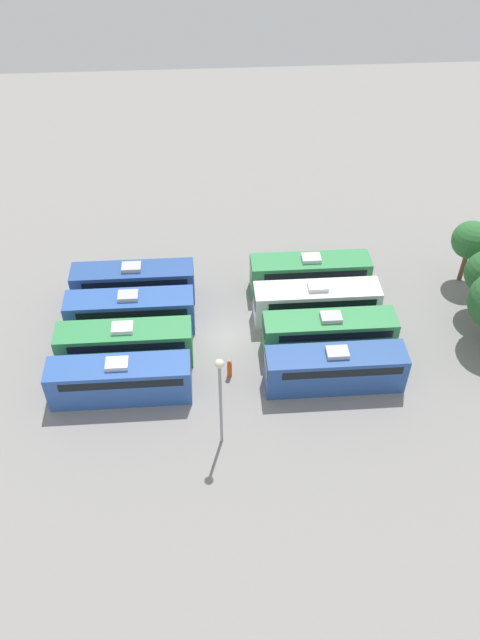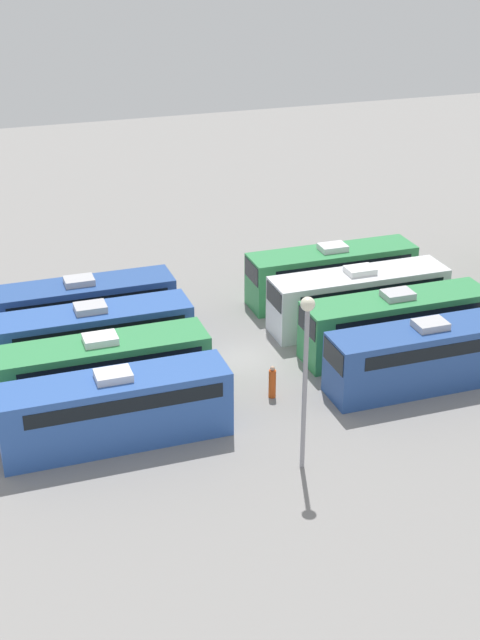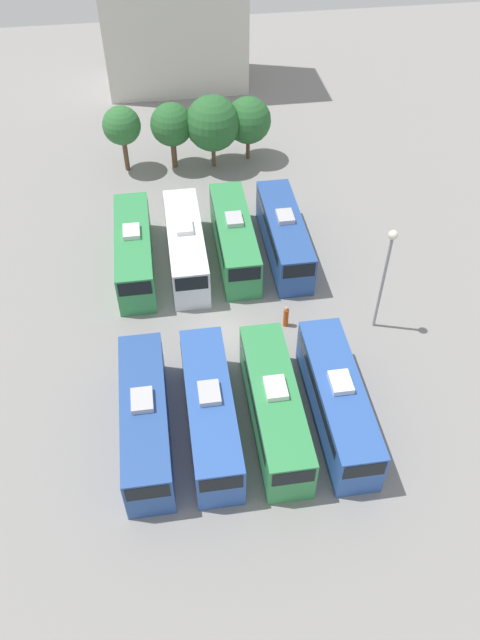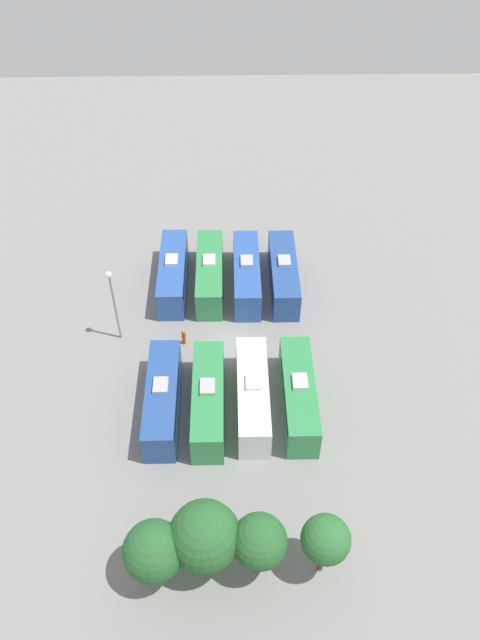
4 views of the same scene
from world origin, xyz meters
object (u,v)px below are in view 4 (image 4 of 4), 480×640
at_px(bus_0, 284,274).
at_px(bus_7, 162,398).
at_px(bus_1, 247,274).
at_px(bus_3, 173,273).
at_px(bus_4, 299,394).
at_px(tree_0, 326,540).
at_px(bus_6, 208,399).
at_px(tree_2, 205,536).
at_px(light_pole, 113,295).
at_px(worker_person, 184,337).
at_px(bus_5, 253,395).
at_px(bus_2, 210,273).
at_px(tree_1, 259,542).
at_px(tree_3, 154,551).

xyz_separation_m(bus_0, bus_7, (11.05, 15.39, 0.00)).
bearing_deg(bus_1, bus_3, -2.47).
distance_m(bus_4, tree_0, 14.01).
relative_size(bus_6, tree_2, 1.58).
bearing_deg(bus_1, light_pole, 29.56).
relative_size(bus_7, worker_person, 5.99).
distance_m(bus_1, light_pole, 14.26).
relative_size(bus_0, bus_5, 1.00).
distance_m(bus_6, worker_person, 8.39).
distance_m(worker_person, tree_2, 21.33).
relative_size(bus_2, bus_6, 1.00).
xyz_separation_m(bus_7, tree_1, (-7.36, 13.54, 2.32)).
xyz_separation_m(worker_person, tree_3, (0.79, 21.67, 2.99)).
xyz_separation_m(bus_6, light_pole, (8.40, -8.85, 3.68)).
relative_size(bus_7, tree_3, 1.77).
distance_m(bus_3, bus_4, 19.24).
bearing_deg(bus_3, bus_6, 103.39).
height_order(bus_1, tree_2, tree_2).
bearing_deg(bus_1, bus_2, -2.99).
height_order(light_pole, tree_0, light_pole).
xyz_separation_m(bus_6, tree_0, (-7.86, 13.39, 2.52)).
distance_m(bus_2, tree_3, 29.77).
relative_size(light_pole, tree_3, 1.38).
bearing_deg(tree_1, bus_3, -75.84).
bearing_deg(tree_3, bus_0, -109.68).
bearing_deg(bus_3, bus_7, 90.10).
xyz_separation_m(bus_1, tree_0, (-4.27, 29.04, 2.52)).
relative_size(bus_6, tree_0, 1.73).
relative_size(bus_6, tree_1, 1.73).
bearing_deg(bus_2, bus_1, 177.01).
relative_size(bus_6, bus_7, 1.00).
distance_m(bus_1, bus_4, 15.76).
relative_size(bus_5, worker_person, 5.99).
xyz_separation_m(bus_1, bus_5, (-0.10, 15.23, 0.00)).
bearing_deg(bus_0, bus_1, -0.72).
distance_m(bus_7, tree_1, 15.59).
bearing_deg(bus_3, bus_2, 178.04).
relative_size(bus_4, tree_1, 1.73).
height_order(bus_7, worker_person, bus_7).
relative_size(bus_0, bus_6, 1.00).
height_order(bus_4, bus_5, same).
height_order(bus_2, tree_1, tree_1).
distance_m(bus_0, bus_1, 3.69).
distance_m(worker_person, tree_0, 23.96).
bearing_deg(bus_3, tree_3, 91.16).
bearing_deg(bus_6, light_pole, -46.51).
bearing_deg(bus_3, tree_0, 111.66).
height_order(bus_2, tree_2, tree_2).
bearing_deg(bus_6, worker_person, -73.17).
height_order(bus_2, bus_5, same).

